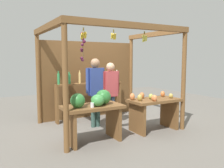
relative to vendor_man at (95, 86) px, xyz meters
name	(u,v)px	position (x,y,z in m)	size (l,w,h in m)	color
ground_plane	(108,126)	(0.28, -0.09, -0.99)	(12.00, 12.00, 0.00)	slate
market_stall	(99,69)	(0.28, 0.38, 0.40)	(2.92, 2.27, 2.35)	brown
fruit_counter_left	(93,109)	(-0.48, -0.92, -0.33)	(1.17, 0.64, 1.02)	brown
fruit_counter_right	(153,107)	(1.03, -0.90, -0.44)	(1.17, 0.64, 0.88)	brown
bottle_shelf_unit	(90,90)	(0.18, 0.72, -0.19)	(1.87, 0.22, 1.34)	brown
vendor_man	(95,86)	(0.00, 0.00, 0.00)	(0.48, 0.22, 1.65)	#345249
vendor_woman	(110,88)	(0.39, -0.04, -0.07)	(0.48, 0.21, 1.55)	#3C5778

